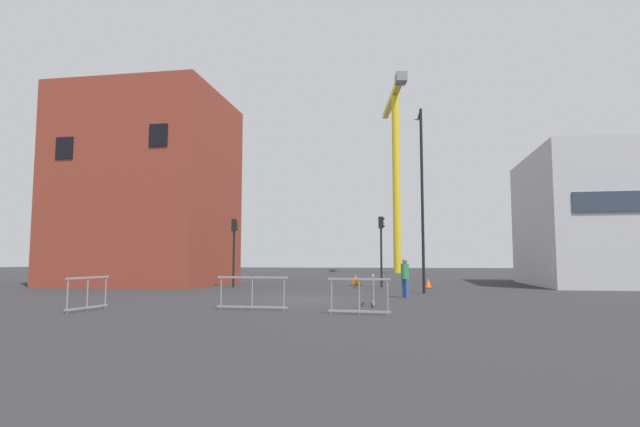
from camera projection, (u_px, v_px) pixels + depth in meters
ground at (304, 299)px, 20.52m from camera, size 160.00×160.00×0.00m
brick_building at (149, 190)px, 33.05m from camera, size 9.77×9.04×12.36m
office_block at (625, 219)px, 31.39m from camera, size 11.27×10.90×8.32m
construction_crane at (395, 151)px, 62.19m from camera, size 3.45×16.24×22.90m
streetlamp_tall at (422, 187)px, 24.81m from camera, size 0.44×1.57×9.11m
traffic_light_far at (381, 240)px, 29.90m from camera, size 0.38×0.26×4.18m
traffic_light_median at (234, 241)px, 29.61m from camera, size 0.37×0.25×4.01m
pedestrian_walking at (405, 275)px, 21.49m from camera, size 0.34×0.34×1.68m
safety_barrier_left_run at (252, 292)px, 16.25m from camera, size 2.36×0.10×1.08m
safety_barrier_rear at (373, 290)px, 17.88m from camera, size 0.18×1.84×1.08m
safety_barrier_front at (359, 296)px, 14.87m from camera, size 1.87×0.20×1.08m
safety_barrier_right_run at (87, 293)px, 16.04m from camera, size 0.26×1.89×1.08m
traffic_cone_on_verge at (356, 280)px, 31.82m from camera, size 0.68×0.68×0.69m
traffic_cone_by_barrier at (428, 283)px, 28.81m from camera, size 0.55×0.55×0.55m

